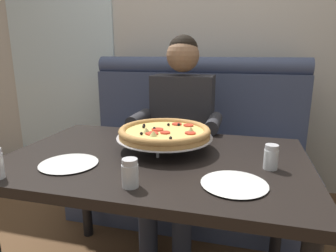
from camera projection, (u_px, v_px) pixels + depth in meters
back_wall_with_window at (205, 24)px, 2.51m from camera, size 6.00×0.12×2.80m
window_panel at (58, 26)px, 2.78m from camera, size 1.10×0.02×2.80m
booth_bench at (191, 157)px, 2.22m from camera, size 1.64×0.78×1.13m
dining_table at (156, 174)px, 1.32m from camera, size 1.29×0.86×0.73m
diner_main at (179, 125)px, 1.91m from camera, size 0.54×0.64×1.27m
pizza at (165, 133)px, 1.37m from camera, size 0.44×0.44×0.11m
shaker_parmesan at (130, 175)px, 1.00m from camera, size 0.06×0.06×0.10m
shaker_pepper_flakes at (271, 159)px, 1.15m from camera, size 0.05×0.05×0.10m
plate_near_left at (234, 182)px, 1.01m from camera, size 0.23×0.23×0.02m
plate_near_right at (69, 162)px, 1.20m from camera, size 0.23×0.23×0.02m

